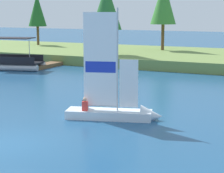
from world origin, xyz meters
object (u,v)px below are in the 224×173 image
Objects in this scene: shoreline_tree_left at (37,10)px; wooden_dock at (46,65)px; pontoon_boat at (13,62)px; shoreline_tree_midleft at (106,6)px; sailboat at (122,110)px; shoreline_tree_centre at (163,2)px.

wooden_dock is (9.58, -12.21, -5.34)m from shoreline_tree_left.
shoreline_tree_left is at bearing 102.50° from pontoon_boat.
shoreline_tree_left is 1.09× the size of pontoon_boat.
shoreline_tree_midleft is 1.23× the size of sailboat.
shoreline_tree_left is 1.13× the size of sailboat.
shoreline_tree_left is 17.35m from pontoon_boat.
wooden_dock is 0.84× the size of sailboat.
shoreline_tree_centre is at bearing 41.51° from pontoon_boat.
shoreline_tree_centre reaches higher than wooden_dock.
shoreline_tree_midleft is (13.86, -7.51, 0.36)m from shoreline_tree_left.
shoreline_tree_centre reaches higher than shoreline_tree_midleft.
wooden_dock is (-7.84, -12.05, -6.20)m from shoreline_tree_centre.
pontoon_boat is at bearing -123.77° from shoreline_tree_centre.
shoreline_tree_centre is 1.33× the size of sailboat.
shoreline_tree_left reaches higher than pontoon_boat.
shoreline_tree_midleft is 0.92× the size of shoreline_tree_centre.
shoreline_tree_centre is 28.64m from sailboat.
wooden_dock is at bearing -132.29° from shoreline_tree_midleft.
shoreline_tree_centre is (17.42, -0.17, 0.86)m from shoreline_tree_left.
shoreline_tree_left is at bearing 115.60° from sailboat.
shoreline_tree_midleft reaches higher than pontoon_boat.
shoreline_tree_midleft reaches higher than wooden_dock.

